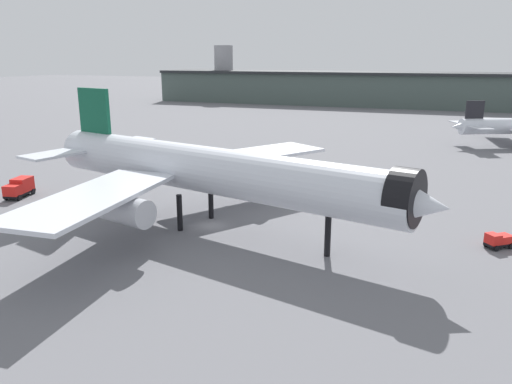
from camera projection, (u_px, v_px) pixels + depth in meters
ground at (211, 226)px, 67.70m from camera, size 900.00×900.00×0.00m
airliner_near_gate at (208, 171)px, 65.12m from camera, size 60.56×54.30×17.51m
terminal_building at (363, 88)px, 234.19m from camera, size 204.73×32.48×27.61m
service_truck_front at (19, 187)px, 81.22m from camera, size 3.62×5.89×3.00m
baggage_tug_wing at (498, 240)px, 59.62m from camera, size 3.46×3.35×1.85m
traffic_cone_near_nose at (212, 170)px, 99.70m from camera, size 0.52×0.52×0.65m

